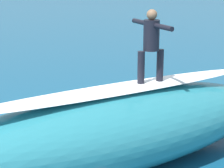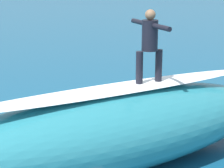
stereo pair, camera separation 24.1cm
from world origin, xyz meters
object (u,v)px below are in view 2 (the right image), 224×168
surfer_riding (150,41)px  surfer_paddling (82,106)px  surfboard_paddling (85,112)px  surfboard_riding (149,84)px

surfer_riding → surfer_paddling: (0.32, -3.67, -2.54)m
surfer_riding → surfer_paddling: surfer_riding is taller
surfer_riding → surfboard_paddling: (0.26, -3.55, -2.71)m
surfer_riding → surfboard_paddling: surfer_riding is taller
surfboard_riding → surfer_riding: size_ratio=1.22×
surfboard_riding → surfer_riding: surfer_riding is taller
surfboard_riding → surfboard_paddling: (0.26, -3.55, -1.74)m
surfboard_riding → surfer_paddling: (0.32, -3.67, -1.57)m
surfboard_paddling → surfer_paddling: (0.06, -0.11, 0.17)m
surfer_riding → surfer_paddling: bearing=-87.7°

